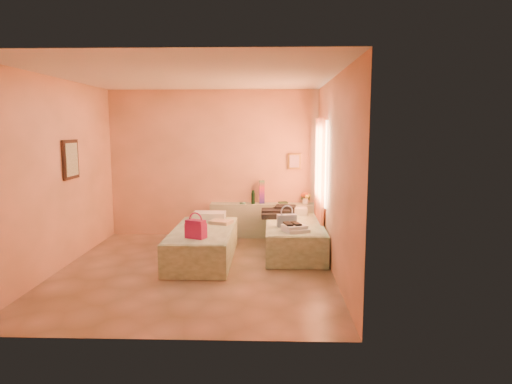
# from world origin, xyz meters

# --- Properties ---
(ground) EXTENTS (4.50, 4.50, 0.00)m
(ground) POSITION_xyz_m (0.00, 0.00, 0.00)
(ground) COLOR #A57F63
(ground) RESTS_ON ground
(room_walls) EXTENTS (4.02, 4.51, 2.81)m
(room_walls) POSITION_xyz_m (0.21, 0.57, 1.79)
(room_walls) COLOR #FBAE86
(room_walls) RESTS_ON ground
(headboard_ledge) EXTENTS (2.05, 0.30, 0.65)m
(headboard_ledge) POSITION_xyz_m (0.98, 2.10, 0.33)
(headboard_ledge) COLOR #AAB695
(headboard_ledge) RESTS_ON ground
(bed_left) EXTENTS (0.90, 2.00, 0.50)m
(bed_left) POSITION_xyz_m (0.03, 0.52, 0.25)
(bed_left) COLOR beige
(bed_left) RESTS_ON ground
(bed_right) EXTENTS (0.90, 2.00, 0.50)m
(bed_right) POSITION_xyz_m (1.50, 1.05, 0.25)
(bed_right) COLOR beige
(bed_right) RESTS_ON ground
(water_bottle) EXTENTS (0.08, 0.08, 0.25)m
(water_bottle) POSITION_xyz_m (0.77, 2.03, 0.78)
(water_bottle) COLOR #153A21
(water_bottle) RESTS_ON headboard_ledge
(rainbow_box) EXTENTS (0.11, 0.11, 0.44)m
(rainbow_box) POSITION_xyz_m (0.93, 2.12, 0.87)
(rainbow_box) COLOR #B51653
(rainbow_box) RESTS_ON headboard_ledge
(small_dish) EXTENTS (0.14, 0.14, 0.03)m
(small_dish) POSITION_xyz_m (0.57, 2.04, 0.67)
(small_dish) COLOR #4F9174
(small_dish) RESTS_ON headboard_ledge
(green_book) EXTENTS (0.19, 0.15, 0.03)m
(green_book) POSITION_xyz_m (1.34, 2.14, 0.66)
(green_book) COLOR #26472B
(green_book) RESTS_ON headboard_ledge
(flower_vase) EXTENTS (0.25, 0.25, 0.25)m
(flower_vase) POSITION_xyz_m (1.77, 2.12, 0.78)
(flower_vase) COLOR white
(flower_vase) RESTS_ON headboard_ledge
(magenta_handbag) EXTENTS (0.33, 0.26, 0.27)m
(magenta_handbag) POSITION_xyz_m (0.02, -0.08, 0.63)
(magenta_handbag) COLOR #B51653
(magenta_handbag) RESTS_ON bed_left
(khaki_garment) EXTENTS (0.41, 0.37, 0.06)m
(khaki_garment) POSITION_xyz_m (0.28, 0.92, 0.53)
(khaki_garment) COLOR tan
(khaki_garment) RESTS_ON bed_left
(clothes_pile) EXTENTS (0.54, 0.54, 0.16)m
(clothes_pile) POSITION_xyz_m (1.24, 1.61, 0.58)
(clothes_pile) COLOR black
(clothes_pile) RESTS_ON bed_right
(blue_handbag) EXTENTS (0.33, 0.18, 0.20)m
(blue_handbag) POSITION_xyz_m (1.36, 0.74, 0.60)
(blue_handbag) COLOR #3A538B
(blue_handbag) RESTS_ON bed_right
(towel_stack) EXTENTS (0.44, 0.41, 0.10)m
(towel_stack) POSITION_xyz_m (1.49, 0.37, 0.55)
(towel_stack) COLOR silver
(towel_stack) RESTS_ON bed_right
(sandal_pair) EXTENTS (0.25, 0.30, 0.03)m
(sandal_pair) POSITION_xyz_m (1.43, 0.42, 0.61)
(sandal_pair) COLOR black
(sandal_pair) RESTS_ON towel_stack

